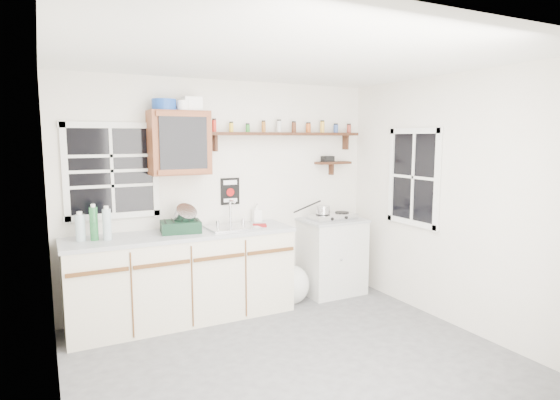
{
  "coord_description": "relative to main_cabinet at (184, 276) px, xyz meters",
  "views": [
    {
      "loc": [
        -1.83,
        -3.3,
        1.88
      ],
      "look_at": [
        0.15,
        0.55,
        1.3
      ],
      "focal_mm": 30.0,
      "sensor_mm": 36.0,
      "label": 1
    }
  ],
  "objects": [
    {
      "name": "warning_sign",
      "position": [
        0.63,
        0.29,
        0.82
      ],
      "size": [
        0.22,
        0.02,
        0.3
      ],
      "color": "black",
      "rests_on": "wall_back"
    },
    {
      "name": "secondary_shelf",
      "position": [
        1.94,
        0.22,
        1.12
      ],
      "size": [
        0.45,
        0.16,
        0.24
      ],
      "color": "black",
      "rests_on": "wall_back"
    },
    {
      "name": "saucepan",
      "position": [
        1.68,
        0.01,
        0.57
      ],
      "size": [
        0.38,
        0.27,
        0.18
      ],
      "rotation": [
        0.0,
        0.0,
        -0.66
      ],
      "color": "#BCBCC1",
      "rests_on": "hotplate"
    },
    {
      "name": "rag",
      "position": [
        0.84,
        -0.05,
        0.47
      ],
      "size": [
        0.18,
        0.17,
        0.02
      ],
      "primitive_type": "cube",
      "rotation": [
        0.0,
        0.0,
        -0.36
      ],
      "color": "maroon",
      "rests_on": "main_cabinet"
    },
    {
      "name": "upper_cabinet",
      "position": [
        0.03,
        0.14,
        1.36
      ],
      "size": [
        0.6,
        0.32,
        0.65
      ],
      "color": "#602C18",
      "rests_on": "wall_back"
    },
    {
      "name": "water_bottles",
      "position": [
        -0.84,
        0.02,
        0.61
      ],
      "size": [
        0.31,
        0.17,
        0.35
      ],
      "color": "#A9BFC6",
      "rests_on": "main_cabinet"
    },
    {
      "name": "room",
      "position": [
        0.58,
        -1.3,
        0.79
      ],
      "size": [
        3.64,
        3.24,
        2.54
      ],
      "color": "#4B4B4D",
      "rests_on": "ground"
    },
    {
      "name": "hotplate",
      "position": [
        1.82,
        0.01,
        0.49
      ],
      "size": [
        0.55,
        0.3,
        0.08
      ],
      "rotation": [
        0.0,
        0.0,
        0.01
      ],
      "color": "#BCBCC1",
      "rests_on": "right_cabinet"
    },
    {
      "name": "trash_bag",
      "position": [
        1.24,
        -0.05,
        -0.25
      ],
      "size": [
        0.43,
        0.39,
        0.49
      ],
      "color": "silver",
      "rests_on": "floor"
    },
    {
      "name": "sink",
      "position": [
        0.54,
        0.01,
        0.47
      ],
      "size": [
        0.52,
        0.44,
        0.29
      ],
      "color": "#BCBCC1",
      "rests_on": "main_cabinet"
    },
    {
      "name": "right_cabinet",
      "position": [
        1.83,
        0.03,
        -0.01
      ],
      "size": [
        0.73,
        0.57,
        0.91
      ],
      "color": "beige",
      "rests_on": "floor"
    },
    {
      "name": "upper_cabinet_clutter",
      "position": [
        0.01,
        0.14,
        1.75
      ],
      "size": [
        0.5,
        0.24,
        0.14
      ],
      "color": "#173E95",
      "rests_on": "upper_cabinet"
    },
    {
      "name": "spice_shelf",
      "position": [
        1.32,
        0.21,
        1.47
      ],
      "size": [
        1.91,
        0.18,
        0.35
      ],
      "color": "black",
      "rests_on": "wall_back"
    },
    {
      "name": "window_right",
      "position": [
        2.37,
        -0.75,
        0.99
      ],
      "size": [
        0.03,
        0.78,
        1.08
      ],
      "color": "black",
      "rests_on": "wall_back"
    },
    {
      "name": "soap_bottle",
      "position": [
        0.93,
        0.22,
        0.57
      ],
      "size": [
        0.1,
        0.1,
        0.21
      ],
      "primitive_type": "imported",
      "rotation": [
        0.0,
        0.0,
        -0.06
      ],
      "color": "white",
      "rests_on": "main_cabinet"
    },
    {
      "name": "main_cabinet",
      "position": [
        0.0,
        0.0,
        0.0
      ],
      "size": [
        2.31,
        0.63,
        0.92
      ],
      "color": "beige",
      "rests_on": "floor"
    },
    {
      "name": "window_back",
      "position": [
        -0.62,
        0.29,
        1.09
      ],
      "size": [
        0.93,
        0.03,
        0.98
      ],
      "color": "black",
      "rests_on": "wall_back"
    },
    {
      "name": "dish_rack",
      "position": [
        0.01,
        0.02,
        0.55
      ],
      "size": [
        0.43,
        0.35,
        0.29
      ],
      "rotation": [
        0.0,
        0.0,
        -0.15
      ],
      "color": "black",
      "rests_on": "main_cabinet"
    }
  ]
}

